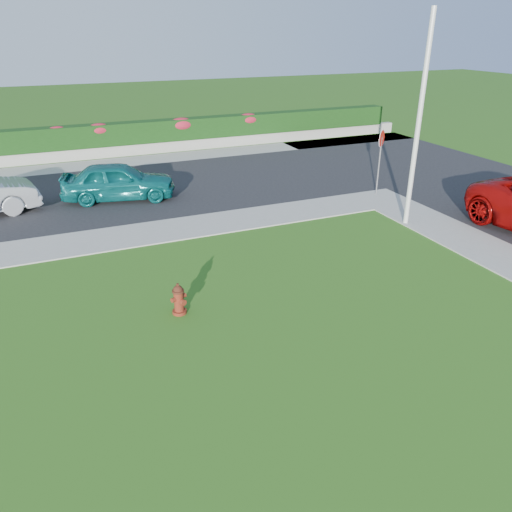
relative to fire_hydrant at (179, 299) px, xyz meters
name	(u,v)px	position (x,y,z in m)	size (l,w,h in m)	color
ground	(360,375)	(2.64, -3.67, -0.38)	(120.00, 120.00, 0.00)	black
street_far	(53,200)	(-2.36, 10.33, -0.36)	(26.00, 8.00, 0.04)	black
sidewalk_far	(26,251)	(-3.36, 5.33, -0.36)	(24.00, 2.00, 0.04)	gray
curb_corner	(381,199)	(9.64, 5.33, -0.36)	(2.00, 2.00, 0.04)	gray
sidewalk_beyond	(132,161)	(1.64, 15.33, -0.36)	(34.00, 2.00, 0.04)	gray
retaining_wall	(126,150)	(1.64, 16.83, -0.08)	(34.00, 0.40, 0.60)	gray
hedge	(124,133)	(1.64, 16.93, 0.77)	(32.00, 0.90, 1.10)	black
fire_hydrant	(179,299)	(0.00, 0.00, 0.00)	(0.41, 0.39, 0.79)	#541C0D
sedan_teal	(118,181)	(0.11, 9.29, 0.39)	(1.73, 4.29, 1.46)	#0C5D5E
utility_pole	(418,124)	(8.82, 2.76, 3.02)	(0.16, 0.16, 6.80)	silver
stop_sign	(381,147)	(9.81, 5.89, 1.59)	(0.58, 0.45, 2.64)	slate
flower_clump_c	(57,132)	(-1.60, 16.83, 1.11)	(1.08, 0.70, 0.54)	#C02139
flower_clump_d	(99,130)	(0.41, 16.83, 1.08)	(1.25, 0.80, 0.62)	#C02139
flower_clump_e	(181,124)	(4.73, 16.83, 1.04)	(1.41, 0.90, 0.70)	#C02139
flower_clump_f	(248,119)	(8.67, 16.83, 1.07)	(1.29, 0.83, 0.65)	#C02139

